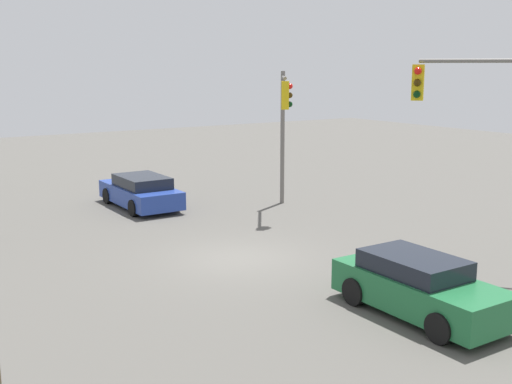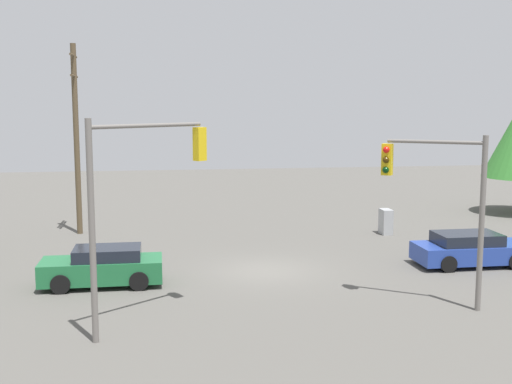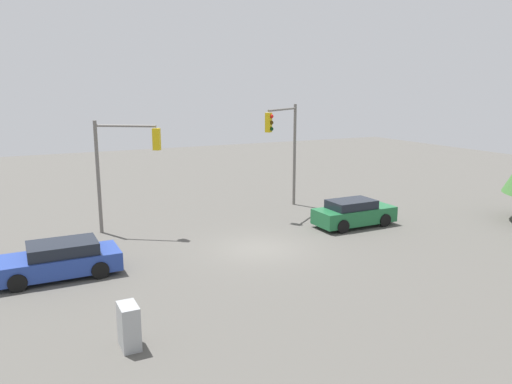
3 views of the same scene
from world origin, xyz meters
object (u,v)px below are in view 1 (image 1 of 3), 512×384
sedan_blue (141,192)px  traffic_signal_main (500,121)px  sedan_green (418,287)px  traffic_signal_cross (284,116)px

sedan_blue → traffic_signal_main: 14.77m
sedan_green → traffic_signal_main: traffic_signal_main is taller
traffic_signal_main → traffic_signal_cross: (0.73, -9.58, -0.44)m
sedan_green → sedan_blue: (0.77, -14.75, -0.03)m
traffic_signal_main → sedan_green: bearing=70.0°
sedan_green → traffic_signal_main: 6.15m
sedan_green → traffic_signal_cross: size_ratio=0.77×
sedan_blue → traffic_signal_cross: traffic_signal_cross is taller
traffic_signal_cross → sedan_blue: bearing=-93.4°
sedan_blue → traffic_signal_cross: 6.80m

